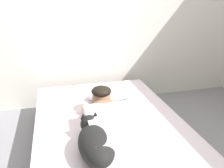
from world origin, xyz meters
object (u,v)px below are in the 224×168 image
(pillow, at_px, (110,94))
(dog, at_px, (95,141))
(coffee_cup, at_px, (122,97))
(cell_phone, at_px, (119,111))
(bed, at_px, (110,137))
(person_lying, at_px, (110,119))

(pillow, bearing_deg, dog, -110.72)
(pillow, bearing_deg, coffee_cup, -28.49)
(cell_phone, bearing_deg, bed, -129.25)
(bed, bearing_deg, pillow, 75.54)
(person_lying, height_order, dog, person_lying)
(dog, bearing_deg, bed, 62.69)
(coffee_cup, bearing_deg, dog, -119.05)
(dog, relative_size, cell_phone, 4.11)
(cell_phone, bearing_deg, pillow, 90.91)
(dog, xyz_separation_m, coffee_cup, (0.47, 0.85, -0.07))
(bed, relative_size, person_lying, 2.26)
(dog, distance_m, cell_phone, 0.69)
(pillow, xyz_separation_m, dog, (-0.35, -0.92, 0.05))
(dog, height_order, coffee_cup, dog)
(pillow, height_order, dog, dog)
(pillow, distance_m, coffee_cup, 0.14)
(coffee_cup, bearing_deg, bed, -120.76)
(bed, height_order, coffee_cup, coffee_cup)
(dog, bearing_deg, person_lying, 57.01)
(person_lying, xyz_separation_m, coffee_cup, (0.28, 0.56, -0.07))
(pillow, height_order, coffee_cup, pillow)
(dog, xyz_separation_m, cell_phone, (0.35, 0.59, -0.10))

